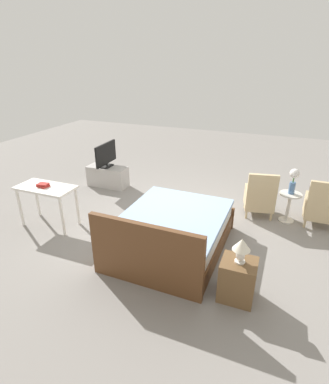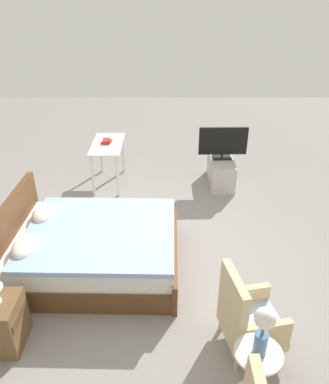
{
  "view_description": "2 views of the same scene",
  "coord_description": "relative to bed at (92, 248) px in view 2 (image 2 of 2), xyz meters",
  "views": [
    {
      "loc": [
        -1.64,
        4.75,
        2.83
      ],
      "look_at": [
        0.13,
        0.27,
        0.68
      ],
      "focal_mm": 28.0,
      "sensor_mm": 36.0,
      "label": 1
    },
    {
      "loc": [
        -3.98,
        0.01,
        3.19
      ],
      "look_at": [
        0.31,
        0.01,
        0.8
      ],
      "focal_mm": 35.0,
      "sensor_mm": 36.0,
      "label": 2
    }
  ],
  "objects": [
    {
      "name": "vanity_desk",
      "position": [
        2.35,
        0.08,
        0.35
      ],
      "size": [
        1.04,
        0.52,
        0.77
      ],
      "color": "silver",
      "rests_on": "ground_plane"
    },
    {
      "name": "tv_stand",
      "position": [
        2.35,
        -1.93,
        -0.06
      ],
      "size": [
        0.96,
        0.4,
        0.49
      ],
      "color": "#B7B2AD",
      "rests_on": "ground_plane"
    },
    {
      "name": "book_stack",
      "position": [
        2.38,
        0.1,
        0.5
      ],
      "size": [
        0.22,
        0.18,
        0.06
      ],
      "color": "#AD2823",
      "rests_on": "vanity_desk"
    },
    {
      "name": "bed",
      "position": [
        0.0,
        0.0,
        0.0
      ],
      "size": [
        1.65,
        2.07,
        0.96
      ],
      "color": "brown",
      "rests_on": "ground_plane"
    },
    {
      "name": "flower_vase",
      "position": [
        -1.72,
        -1.67,
        0.57
      ],
      "size": [
        0.17,
        0.17,
        0.48
      ],
      "color": "#4C709E",
      "rests_on": "side_table"
    },
    {
      "name": "nightstand",
      "position": [
        -1.16,
        0.7,
        -0.02
      ],
      "size": [
        0.44,
        0.41,
        0.55
      ],
      "color": "brown",
      "rests_on": "ground_plane"
    },
    {
      "name": "ground_plane",
      "position": [
        0.24,
        -0.92,
        -0.3
      ],
      "size": [
        16.0,
        16.0,
        0.0
      ],
      "primitive_type": "plane",
      "color": "gray"
    },
    {
      "name": "armchair_by_window_right",
      "position": [
        -1.19,
        -1.71,
        0.08
      ],
      "size": [
        0.63,
        0.63,
        0.92
      ],
      "color": "#CCB284",
      "rests_on": "ground_plane"
    },
    {
      "name": "tv_flatscreen",
      "position": [
        2.35,
        -1.93,
        0.48
      ],
      "size": [
        0.21,
        0.84,
        0.57
      ],
      "color": "black",
      "rests_on": "tv_stand"
    },
    {
      "name": "side_table",
      "position": [
        -1.72,
        -1.67,
        0.06
      ],
      "size": [
        0.4,
        0.4,
        0.57
      ],
      "color": "beige",
      "rests_on": "ground_plane"
    }
  ]
}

